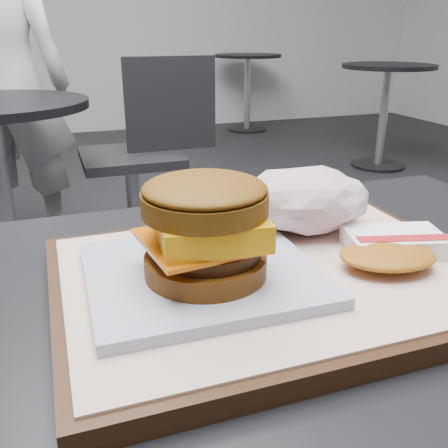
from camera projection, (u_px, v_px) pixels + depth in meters
serving_tray at (273, 278)px, 0.45m from camera, size 0.38×0.28×0.02m
breakfast_sandwich at (205, 240)px, 0.40m from camera, size 0.19×0.17×0.09m
hash_brown at (391, 248)px, 0.46m from camera, size 0.13×0.11×0.02m
crumpled_wrapper at (305, 200)px, 0.52m from camera, size 0.14×0.11×0.06m
neighbor_chair at (145, 145)px, 2.19m from camera, size 0.60×0.42×0.88m
patron at (8, 85)px, 2.23m from camera, size 0.62×0.48×1.51m
bg_table_near at (386, 91)px, 3.63m from camera, size 0.66×0.66×0.75m
bg_table_far at (248, 74)px, 4.99m from camera, size 0.66×0.66×0.75m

